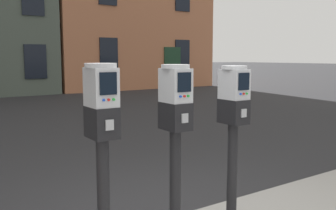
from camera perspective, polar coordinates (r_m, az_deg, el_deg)
The scene contains 3 objects.
parking_meter_near_kerb at distance 2.66m, azimuth -9.76°, elevation -3.50°, with size 0.22×0.25×1.44m.
parking_meter_twin_adjacent at distance 2.97m, azimuth 1.10°, elevation -2.50°, with size 0.22×0.25×1.42m.
parking_meter_end_of_row at distance 3.36m, azimuth 9.67°, elevation -1.67°, with size 0.22×0.25×1.40m.
Camera 1 is at (-2.01, -2.60, 1.62)m, focal length 41.11 mm.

